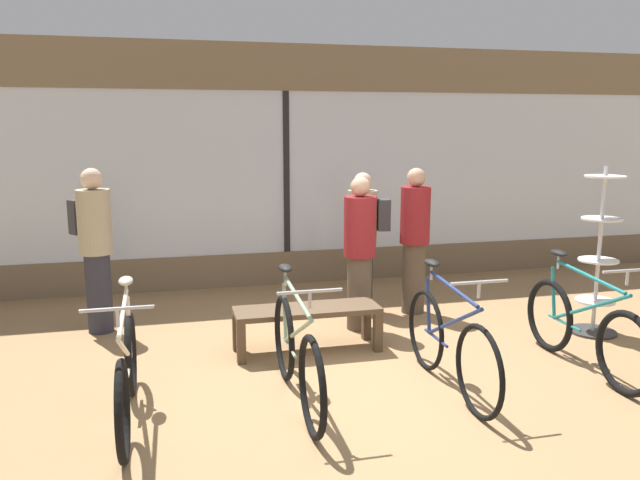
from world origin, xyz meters
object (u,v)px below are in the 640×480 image
object	(u,v)px
accessory_rack	(598,266)
bicycle_right	(449,343)
customer_near_bench	(364,237)
bicycle_left	(296,355)
bicycle_far_right	(583,329)
customer_near_rack	(360,251)
bicycle_far_left	(127,374)
customer_by_window	(95,245)
display_bench	(307,315)
customer_mid_floor	(415,238)

from	to	relation	value
accessory_rack	bicycle_right	bearing A→B (deg)	-155.76
bicycle_right	customer_near_bench	bearing A→B (deg)	89.75
bicycle_left	accessory_rack	distance (m)	3.51
bicycle_far_right	customer_near_rack	size ratio (longest dim) A/B	1.07
bicycle_far_left	customer_by_window	bearing A→B (deg)	100.40
bicycle_left	customer_near_rack	size ratio (longest dim) A/B	1.09
accessory_rack	customer_near_rack	world-z (taller)	accessory_rack
accessory_rack	customer_near_bench	xyz separation A→B (m)	(-2.10, 1.38, 0.16)
bicycle_far_left	customer_near_bench	bearing A→B (deg)	42.14
bicycle_far_right	accessory_rack	world-z (taller)	accessory_rack
display_bench	customer_mid_floor	bearing A→B (deg)	32.37
display_bench	customer_mid_floor	size ratio (longest dim) A/B	0.83
customer_by_window	customer_near_rack	bearing A→B (deg)	-12.09
accessory_rack	display_bench	distance (m)	3.07
bicycle_left	customer_near_bench	size ratio (longest dim) A/B	1.09
bicycle_left	bicycle_far_right	bearing A→B (deg)	1.13
bicycle_left	accessory_rack	bearing A→B (deg)	14.87
display_bench	customer_by_window	size ratio (longest dim) A/B	0.81
bicycle_left	customer_by_window	size ratio (longest dim) A/B	1.03
bicycle_far_left	bicycle_right	distance (m)	2.54
bicycle_left	customer_by_window	bearing A→B (deg)	127.25
bicycle_right	accessory_rack	xyz separation A→B (m)	(2.11, 0.95, 0.32)
bicycle_far_left	display_bench	distance (m)	1.96
bicycle_right	bicycle_far_left	bearing A→B (deg)	179.31
bicycle_far_right	customer_mid_floor	xyz separation A→B (m)	(-0.80, 1.99, 0.50)
accessory_rack	customer_mid_floor	world-z (taller)	accessory_rack
bicycle_far_right	customer_by_window	distance (m)	4.83
bicycle_far_right	customer_by_window	bearing A→B (deg)	153.36
bicycle_right	accessory_rack	distance (m)	2.34
accessory_rack	customer_near_bench	bearing A→B (deg)	146.63
bicycle_far_right	customer_near_bench	bearing A→B (deg)	120.87
bicycle_left	accessory_rack	world-z (taller)	accessory_rack
bicycle_far_left	customer_by_window	size ratio (longest dim) A/B	1.00
customer_mid_floor	customer_near_bench	world-z (taller)	customer_mid_floor
bicycle_far_left	accessory_rack	xyz separation A→B (m)	(4.65, 0.92, 0.34)
bicycle_far_right	display_bench	bearing A→B (deg)	155.22
display_bench	customer_near_rack	world-z (taller)	customer_near_rack
display_bench	bicycle_far_right	bearing A→B (deg)	-24.78
customer_near_rack	customer_mid_floor	bearing A→B (deg)	27.81
accessory_rack	display_bench	bearing A→B (deg)	176.13
bicycle_far_left	accessory_rack	size ratio (longest dim) A/B	0.99
bicycle_left	bicycle_far_right	xyz separation A→B (m)	(2.61, 0.05, -0.02)
display_bench	customer_near_bench	world-z (taller)	customer_near_bench
bicycle_right	customer_near_rack	xyz separation A→B (m)	(-0.25, 1.68, 0.46)
bicycle_right	display_bench	world-z (taller)	bicycle_right
bicycle_far_left	customer_near_bench	distance (m)	3.47
bicycle_far_left	customer_near_bench	size ratio (longest dim) A/B	1.06
bicycle_left	accessory_rack	xyz separation A→B (m)	(3.38, 0.90, 0.32)
customer_by_window	bicycle_far_left	bearing A→B (deg)	-79.60
bicycle_right	bicycle_far_right	xyz separation A→B (m)	(1.34, 0.10, -0.02)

